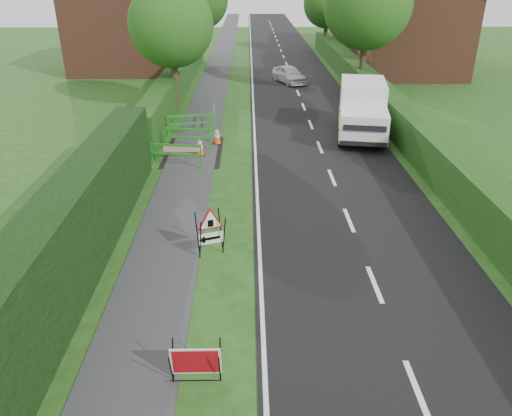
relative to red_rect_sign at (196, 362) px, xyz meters
name	(u,v)px	position (x,y,z in m)	size (l,w,h in m)	color
ground	(277,311)	(1.66, 2.14, -0.46)	(120.00, 120.00, 0.00)	#234112
road_surface	(284,59)	(4.16, 37.14, -0.46)	(6.00, 90.00, 0.02)	black
footpath	(221,59)	(-1.34, 37.14, -0.46)	(2.00, 90.00, 0.02)	#2D2D30
hedge_west_near	(61,313)	(-3.34, 2.14, -0.46)	(1.10, 18.00, 2.50)	black
hedge_west_far	(179,93)	(-3.34, 24.14, -0.46)	(1.00, 24.00, 1.80)	#14380F
hedge_east	(385,119)	(8.16, 18.14, -0.46)	(1.20, 50.00, 1.50)	#14380F
house_west	(122,30)	(-8.34, 32.14, 2.43)	(7.50, 7.40, 7.88)	brown
house_east_a	(410,33)	(12.66, 30.14, 2.43)	(7.50, 7.40, 7.88)	brown
house_east_b	(378,15)	(13.66, 44.14, 2.43)	(7.50, 7.40, 7.88)	brown
tree_nw	(171,25)	(-2.94, 20.14, 4.02)	(4.40, 4.40, 6.70)	#2D2116
tree_ne	(368,4)	(8.06, 24.14, 4.71)	(5.20, 5.20, 7.79)	#2D2116
tree_fe	(327,4)	(8.06, 40.14, 3.76)	(4.20, 4.20, 6.33)	#2D2116
red_rect_sign	(196,362)	(0.00, 0.00, 0.00)	(0.96, 0.57, 0.80)	black
triangle_sign	(209,229)	(-0.05, 4.60, 0.39)	(1.07, 1.07, 1.23)	black
works_van	(362,109)	(6.30, 15.45, 0.80)	(2.87, 5.47, 2.37)	silver
traffic_cone_0	(369,135)	(6.39, 14.17, -0.07)	(0.38, 0.38, 0.79)	black
traffic_cone_1	(361,121)	(6.52, 16.37, -0.07)	(0.38, 0.38, 0.79)	black
traffic_cone_2	(365,116)	(6.94, 17.34, -0.07)	(0.38, 0.38, 0.79)	black
traffic_cone_3	(200,147)	(-1.02, 12.71, -0.07)	(0.38, 0.38, 0.79)	black
traffic_cone_4	(217,135)	(-0.39, 14.26, -0.07)	(0.38, 0.38, 0.79)	black
ped_barrier_0	(176,152)	(-1.82, 11.34, 0.17)	(2.09, 0.70, 1.00)	#188919
ped_barrier_1	(187,136)	(-1.60, 13.48, 0.17)	(2.09, 0.61, 1.00)	#188919
ped_barrier_2	(189,122)	(-1.74, 15.62, 0.17)	(2.09, 0.74, 1.00)	#188919
ped_barrier_3	(214,114)	(-0.67, 16.87, 0.17)	(0.47, 2.08, 1.00)	#188919
redwhite_plank	(182,159)	(-1.72, 12.27, -0.46)	(1.50, 0.04, 0.25)	red
hatchback_car	(289,74)	(3.83, 27.19, 0.11)	(1.36, 3.38, 1.15)	silver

